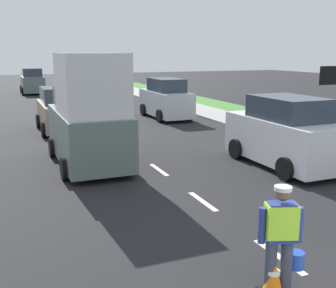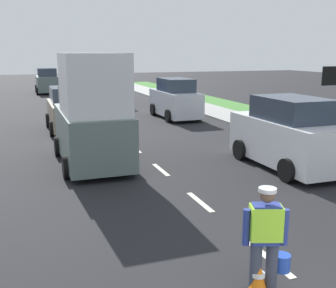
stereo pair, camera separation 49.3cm
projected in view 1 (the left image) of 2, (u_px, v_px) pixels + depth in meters
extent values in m
plane|color=black|center=(83.00, 115.00, 23.92)|extent=(96.00, 96.00, 0.00)
cube|color=#9E9E99|center=(315.00, 143.00, 16.62)|extent=(2.40, 72.00, 0.14)
cube|color=silver|center=(279.00, 256.00, 7.37)|extent=(0.14, 1.40, 0.01)
cube|color=silver|center=(203.00, 201.00, 10.09)|extent=(0.14, 1.40, 0.01)
cube|color=silver|center=(159.00, 170.00, 12.80)|extent=(0.14, 1.40, 0.01)
cube|color=silver|center=(130.00, 149.00, 15.51)|extent=(0.14, 1.40, 0.01)
cube|color=silver|center=(110.00, 135.00, 18.23)|extent=(0.14, 1.40, 0.01)
cube|color=silver|center=(96.00, 124.00, 20.94)|extent=(0.14, 1.40, 0.01)
cube|color=silver|center=(84.00, 116.00, 23.65)|extent=(0.14, 1.40, 0.01)
cube|color=silver|center=(75.00, 109.00, 26.37)|extent=(0.14, 1.40, 0.01)
cube|color=silver|center=(68.00, 104.00, 29.08)|extent=(0.14, 1.40, 0.01)
cube|color=silver|center=(62.00, 100.00, 31.79)|extent=(0.14, 1.40, 0.01)
cube|color=silver|center=(56.00, 96.00, 34.50)|extent=(0.14, 1.40, 0.01)
cube|color=silver|center=(52.00, 93.00, 37.22)|extent=(0.14, 1.40, 0.01)
cube|color=silver|center=(48.00, 90.00, 39.93)|extent=(0.14, 1.40, 0.01)
cube|color=silver|center=(45.00, 87.00, 42.64)|extent=(0.14, 1.40, 0.01)
cube|color=silver|center=(42.00, 85.00, 45.36)|extent=(0.14, 1.40, 0.01)
cube|color=silver|center=(39.00, 83.00, 48.07)|extent=(0.14, 1.40, 0.01)
cylinder|color=#383D4C|center=(270.00, 266.00, 6.24)|extent=(0.18, 0.18, 0.82)
cylinder|color=#383D4C|center=(286.00, 266.00, 6.25)|extent=(0.18, 0.18, 0.82)
cube|color=navy|center=(281.00, 222.00, 6.09)|extent=(0.46, 0.36, 0.60)
cube|color=#A5EA33|center=(281.00, 221.00, 6.08)|extent=(0.53, 0.42, 0.51)
cylinder|color=navy|center=(262.00, 226.00, 6.09)|extent=(0.11, 0.11, 0.55)
cylinder|color=navy|center=(299.00, 225.00, 6.11)|extent=(0.11, 0.11, 0.55)
sphere|color=brown|center=(283.00, 194.00, 5.99)|extent=(0.22, 0.22, 0.22)
cylinder|color=silver|center=(283.00, 188.00, 5.97)|extent=(0.26, 0.26, 0.06)
cylinder|color=#2347B7|center=(296.00, 260.00, 6.34)|extent=(0.26, 0.26, 0.26)
cube|color=white|center=(336.00, 75.00, 11.25)|extent=(1.10, 0.05, 0.44)
cone|color=orange|center=(273.00, 274.00, 6.23)|extent=(0.30, 0.30, 0.55)
cylinder|color=white|center=(273.00, 272.00, 6.22)|extent=(0.20, 0.20, 0.06)
cube|color=slate|center=(88.00, 135.00, 13.26)|extent=(1.90, 4.60, 1.56)
cube|color=#2D3847|center=(82.00, 98.00, 13.74)|extent=(1.67, 1.61, 0.70)
cube|color=silver|center=(91.00, 84.00, 12.16)|extent=(1.80, 2.53, 1.80)
cylinder|color=black|center=(131.00, 162.00, 12.46)|extent=(0.22, 0.68, 0.68)
cylinder|color=black|center=(65.00, 168.00, 11.74)|extent=(0.22, 0.68, 0.68)
cylinder|color=black|center=(108.00, 143.00, 15.04)|extent=(0.22, 0.68, 0.68)
cylinder|color=black|center=(53.00, 147.00, 14.32)|extent=(0.22, 0.68, 0.68)
cube|color=slate|center=(33.00, 84.00, 36.13)|extent=(1.78, 3.82, 1.32)
cube|color=#2D3847|center=(32.00, 72.00, 35.99)|extent=(1.57, 2.10, 0.70)
cylinder|color=black|center=(45.00, 91.00, 35.50)|extent=(0.22, 0.68, 0.68)
cylinder|color=black|center=(23.00, 91.00, 34.83)|extent=(0.22, 0.68, 0.68)
cylinder|color=black|center=(43.00, 88.00, 37.64)|extent=(0.22, 0.68, 0.68)
cylinder|color=black|center=(21.00, 89.00, 36.97)|extent=(0.22, 0.68, 0.68)
cube|color=gray|center=(60.00, 115.00, 18.94)|extent=(1.63, 3.91, 1.12)
cube|color=#2D3847|center=(58.00, 95.00, 18.83)|extent=(1.44, 2.15, 0.70)
cylinder|color=black|center=(83.00, 127.00, 18.24)|extent=(0.22, 0.68, 0.68)
cylinder|color=black|center=(44.00, 130.00, 17.63)|extent=(0.22, 0.68, 0.68)
cylinder|color=black|center=(74.00, 119.00, 20.43)|extent=(0.22, 0.68, 0.68)
cylinder|color=black|center=(39.00, 121.00, 19.82)|extent=(0.22, 0.68, 0.68)
cube|color=#1E4799|center=(98.00, 92.00, 28.55)|extent=(1.60, 3.89, 1.34)
cube|color=#2D3847|center=(98.00, 78.00, 28.24)|extent=(1.41, 2.14, 0.70)
cylinder|color=black|center=(83.00, 98.00, 29.45)|extent=(0.22, 0.68, 0.68)
cylinder|color=black|center=(106.00, 98.00, 30.05)|extent=(0.22, 0.68, 0.68)
cylinder|color=black|center=(90.00, 102.00, 27.27)|extent=(0.22, 0.68, 0.68)
cylinder|color=black|center=(114.00, 101.00, 27.87)|extent=(0.22, 0.68, 0.68)
cube|color=silver|center=(166.00, 103.00, 22.76)|extent=(1.66, 4.21, 1.29)
cube|color=#2D3847|center=(166.00, 85.00, 22.45)|extent=(1.46, 2.32, 0.70)
cylinder|color=black|center=(144.00, 110.00, 23.74)|extent=(0.22, 0.68, 0.68)
cylinder|color=black|center=(171.00, 108.00, 24.36)|extent=(0.22, 0.68, 0.68)
cylinder|color=black|center=(160.00, 116.00, 21.38)|extent=(0.22, 0.68, 0.68)
cylinder|color=black|center=(190.00, 114.00, 22.00)|extent=(0.22, 0.68, 0.68)
cube|color=silver|center=(284.00, 140.00, 13.12)|extent=(1.83, 4.28, 1.34)
cube|color=#2D3847|center=(288.00, 108.00, 12.80)|extent=(1.61, 2.35, 0.70)
cylinder|color=black|center=(236.00, 149.00, 14.08)|extent=(0.22, 0.68, 0.68)
cylinder|color=black|center=(281.00, 144.00, 14.77)|extent=(0.22, 0.68, 0.68)
cylinder|color=black|center=(286.00, 169.00, 11.68)|extent=(0.22, 0.68, 0.68)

